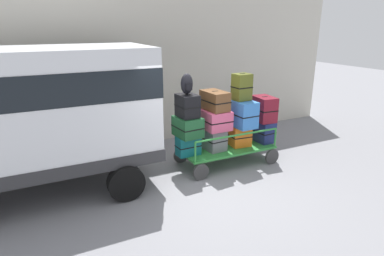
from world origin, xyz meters
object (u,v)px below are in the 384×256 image
Objects in this scene: suitcase_left_top at (187,106)px; backpack at (187,84)px; suitcase_left_bottom at (188,146)px; suitcase_left_middle at (188,127)px; suitcase_center_top at (242,87)px; luggage_cart at (226,150)px; suitcase_midright_middle at (264,109)px; suitcase_center_middle at (240,113)px; suitcase_midright_bottom at (262,131)px; suitcase_midleft_top at (215,101)px; suitcase_midleft_bottom at (214,139)px; van at (32,109)px; suitcase_midleft_middle at (214,119)px; suitcase_center_bottom at (240,136)px.

backpack is (-0.01, 0.01, 0.47)m from suitcase_left_top.
suitcase_left_bottom is 0.81× the size of suitcase_left_middle.
luggage_cart is at bearing 176.18° from suitcase_center_top.
suitcase_center_middle is at bearing 178.55° from suitcase_midright_middle.
suitcase_left_middle reaches higher than suitcase_midright_bottom.
suitcase_left_middle is at bearing -178.09° from suitcase_midleft_top.
suitcase_center_middle is (0.68, -0.02, -0.36)m from suitcase_midleft_top.
suitcase_midleft_top is (-0.00, -0.01, 0.90)m from suitcase_midleft_bottom.
suitcase_center_top is (4.34, -0.33, 0.11)m from van.
backpack is at bearing 179.53° from suitcase_midright_bottom.
suitcase_left_middle is 2.08m from suitcase_midright_bottom.
luggage_cart is 1.06m from suitcase_left_bottom.
suitcase_left_top is 1.18× the size of backpack.
suitcase_center_top is 0.94× the size of suitcase_midright_middle.
backpack is (-1.37, 0.03, 0.17)m from suitcase_center_top.
suitcase_left_top is at bearing -177.95° from suitcase_midleft_bottom.
suitcase_left_top is (-1.02, 0.00, 1.19)m from luggage_cart.
suitcase_midleft_top is 0.73m from suitcase_center_top.
suitcase_midleft_bottom is (-0.34, 0.03, 0.33)m from luggage_cart.
suitcase_center_middle is (0.68, -0.04, 0.07)m from suitcase_midleft_middle.
suitcase_midleft_middle is (-0.00, 0.01, 0.47)m from suitcase_midleft_bottom.
suitcase_center_middle is at bearing 179.81° from suitcase_midright_bottom.
van reaches higher than suitcase_midleft_top.
backpack is at bearing 118.32° from suitcase_left_middle.
suitcase_midright_bottom is (0.68, 0.03, 0.01)m from suitcase_center_bottom.
suitcase_left_top is at bearing 178.97° from suitcase_center_top.
suitcase_center_top is 1.38× the size of backpack.
suitcase_center_bottom is at bearing -177.67° from suitcase_midright_bottom.
suitcase_left_middle is 1.42m from suitcase_center_bottom.
suitcase_left_top is at bearing -177.21° from suitcase_midleft_middle.
suitcase_left_bottom is at bearing -6.36° from van.
suitcase_left_middle is at bearing -179.97° from suitcase_midright_bottom.
luggage_cart is 2.59× the size of suitcase_center_middle.
suitcase_center_top is (0.68, -0.05, 1.16)m from suitcase_midleft_bottom.
suitcase_midleft_middle is 1.55× the size of suitcase_center_bottom.
suitcase_center_bottom is 0.68m from suitcase_midright_bottom.
suitcase_midleft_top is 1.40m from suitcase_midright_middle.
suitcase_midright_bottom is at bearing 2.33° from suitcase_center_bottom.
suitcase_midright_bottom is 2.44m from backpack.
suitcase_midleft_top is at bearing 0.40° from backpack.
luggage_cart is at bearing -0.59° from backpack.
van is 6.21× the size of suitcase_midleft_top.
suitcase_center_middle reaches higher than suitcase_left_middle.
van is at bearing 175.91° from suitcase_center_middle.
suitcase_midleft_middle is at bearing 3.54° from suitcase_left_middle.
suitcase_midleft_top is at bearing 176.78° from suitcase_center_top.
suitcase_midright_bottom is at bearing 1.38° from suitcase_center_top.
luggage_cart is 0.93m from suitcase_center_middle.
suitcase_left_top is (0.00, 0.01, 0.46)m from suitcase_left_middle.
suitcase_midright_middle reaches higher than suitcase_center_bottom.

